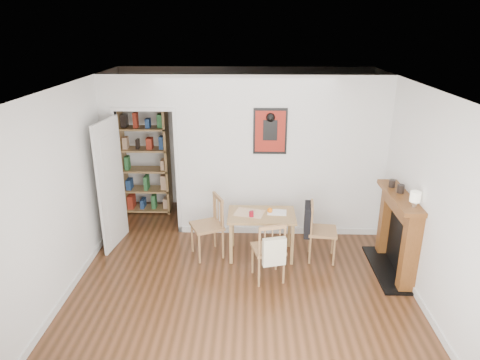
{
  "coord_description": "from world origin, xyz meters",
  "views": [
    {
      "loc": [
        0.11,
        -5.09,
        3.32
      ],
      "look_at": [
        -0.04,
        0.6,
        1.22
      ],
      "focal_mm": 32.0,
      "sensor_mm": 36.0,
      "label": 1
    }
  ],
  "objects_px": {
    "dining_table": "(261,219)",
    "ceramic_jar_b": "(392,183)",
    "red_glass": "(251,214)",
    "mantel_lamp": "(415,198)",
    "ceramic_jar_a": "(401,189)",
    "chair_front": "(268,250)",
    "bookshelf": "(145,160)",
    "orange_fruit": "(270,210)",
    "notebook": "(277,212)",
    "chair_left": "(207,227)",
    "fireplace": "(399,231)",
    "chair_right": "(321,231)"
  },
  "relations": [
    {
      "from": "fireplace",
      "to": "red_glass",
      "type": "xyz_separation_m",
      "value": [
        -2.04,
        0.29,
        0.1
      ]
    },
    {
      "from": "chair_right",
      "to": "red_glass",
      "type": "distance_m",
      "value": 1.06
    },
    {
      "from": "dining_table",
      "to": "ceramic_jar_b",
      "type": "height_order",
      "value": "ceramic_jar_b"
    },
    {
      "from": "chair_left",
      "to": "mantel_lamp",
      "type": "bearing_deg",
      "value": -15.7
    },
    {
      "from": "orange_fruit",
      "to": "notebook",
      "type": "xyz_separation_m",
      "value": [
        0.1,
        0.0,
        -0.03
      ]
    },
    {
      "from": "mantel_lamp",
      "to": "chair_right",
      "type": "bearing_deg",
      "value": 145.31
    },
    {
      "from": "red_glass",
      "to": "orange_fruit",
      "type": "relative_size",
      "value": 1.11
    },
    {
      "from": "dining_table",
      "to": "chair_left",
      "type": "distance_m",
      "value": 0.82
    },
    {
      "from": "chair_right",
      "to": "mantel_lamp",
      "type": "bearing_deg",
      "value": -34.69
    },
    {
      "from": "dining_table",
      "to": "ceramic_jar_b",
      "type": "distance_m",
      "value": 1.92
    },
    {
      "from": "chair_left",
      "to": "dining_table",
      "type": "bearing_deg",
      "value": 2.22
    },
    {
      "from": "chair_left",
      "to": "bookshelf",
      "type": "height_order",
      "value": "bookshelf"
    },
    {
      "from": "chair_front",
      "to": "bookshelf",
      "type": "height_order",
      "value": "bookshelf"
    },
    {
      "from": "chair_right",
      "to": "bookshelf",
      "type": "relative_size",
      "value": 0.44
    },
    {
      "from": "chair_front",
      "to": "notebook",
      "type": "relative_size",
      "value": 3.19
    },
    {
      "from": "chair_left",
      "to": "fireplace",
      "type": "xyz_separation_m",
      "value": [
        2.7,
        -0.35,
        0.14
      ]
    },
    {
      "from": "chair_left",
      "to": "chair_right",
      "type": "xyz_separation_m",
      "value": [
        1.68,
        -0.06,
        -0.01
      ]
    },
    {
      "from": "bookshelf",
      "to": "notebook",
      "type": "xyz_separation_m",
      "value": [
        2.3,
        -1.52,
        -0.32
      ]
    },
    {
      "from": "chair_front",
      "to": "fireplace",
      "type": "relative_size",
      "value": 0.71
    },
    {
      "from": "fireplace",
      "to": "chair_left",
      "type": "bearing_deg",
      "value": 172.52
    },
    {
      "from": "dining_table",
      "to": "mantel_lamp",
      "type": "bearing_deg",
      "value": -22.73
    },
    {
      "from": "red_glass",
      "to": "mantel_lamp",
      "type": "xyz_separation_m",
      "value": [
        2.03,
        -0.69,
        0.57
      ]
    },
    {
      "from": "chair_left",
      "to": "ceramic_jar_b",
      "type": "height_order",
      "value": "ceramic_jar_b"
    },
    {
      "from": "red_glass",
      "to": "mantel_lamp",
      "type": "height_order",
      "value": "mantel_lamp"
    },
    {
      "from": "chair_left",
      "to": "chair_front",
      "type": "xyz_separation_m",
      "value": [
        0.89,
        -0.62,
        -0.02
      ]
    },
    {
      "from": "chair_right",
      "to": "mantel_lamp",
      "type": "height_order",
      "value": "mantel_lamp"
    },
    {
      "from": "notebook",
      "to": "mantel_lamp",
      "type": "xyz_separation_m",
      "value": [
        1.65,
        -0.84,
        0.6
      ]
    },
    {
      "from": "dining_table",
      "to": "orange_fruit",
      "type": "bearing_deg",
      "value": 21.21
    },
    {
      "from": "bookshelf",
      "to": "dining_table",
      "type": "bearing_deg",
      "value": -37.12
    },
    {
      "from": "chair_left",
      "to": "red_glass",
      "type": "xyz_separation_m",
      "value": [
        0.66,
        -0.07,
        0.25
      ]
    },
    {
      "from": "orange_fruit",
      "to": "notebook",
      "type": "distance_m",
      "value": 0.11
    },
    {
      "from": "chair_right",
      "to": "bookshelf",
      "type": "bearing_deg",
      "value": 150.59
    },
    {
      "from": "bookshelf",
      "to": "notebook",
      "type": "height_order",
      "value": "bookshelf"
    },
    {
      "from": "fireplace",
      "to": "ceramic_jar_b",
      "type": "distance_m",
      "value": 0.67
    },
    {
      "from": "chair_right",
      "to": "mantel_lamp",
      "type": "distance_m",
      "value": 1.47
    },
    {
      "from": "dining_table",
      "to": "orange_fruit",
      "type": "relative_size",
      "value": 12.56
    },
    {
      "from": "chair_left",
      "to": "mantel_lamp",
      "type": "relative_size",
      "value": 4.64
    },
    {
      "from": "ceramic_jar_b",
      "to": "bookshelf",
      "type": "bearing_deg",
      "value": 156.75
    },
    {
      "from": "ceramic_jar_a",
      "to": "ceramic_jar_b",
      "type": "xyz_separation_m",
      "value": [
        -0.05,
        0.21,
        -0.0
      ]
    },
    {
      "from": "chair_right",
      "to": "red_glass",
      "type": "bearing_deg",
      "value": -179.62
    },
    {
      "from": "fireplace",
      "to": "orange_fruit",
      "type": "bearing_deg",
      "value": 166.18
    },
    {
      "from": "chair_front",
      "to": "ceramic_jar_a",
      "type": "distance_m",
      "value": 1.96
    },
    {
      "from": "notebook",
      "to": "dining_table",
      "type": "bearing_deg",
      "value": -167.94
    },
    {
      "from": "chair_right",
      "to": "mantel_lamp",
      "type": "xyz_separation_m",
      "value": [
        1.0,
        -0.69,
        0.82
      ]
    },
    {
      "from": "bookshelf",
      "to": "red_glass",
      "type": "height_order",
      "value": "bookshelf"
    },
    {
      "from": "red_glass",
      "to": "orange_fruit",
      "type": "distance_m",
      "value": 0.31
    },
    {
      "from": "chair_right",
      "to": "notebook",
      "type": "height_order",
      "value": "chair_right"
    },
    {
      "from": "chair_left",
      "to": "red_glass",
      "type": "relative_size",
      "value": 10.85
    },
    {
      "from": "ceramic_jar_a",
      "to": "ceramic_jar_b",
      "type": "height_order",
      "value": "ceramic_jar_a"
    },
    {
      "from": "orange_fruit",
      "to": "chair_right",
      "type": "bearing_deg",
      "value": -10.59
    }
  ]
}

